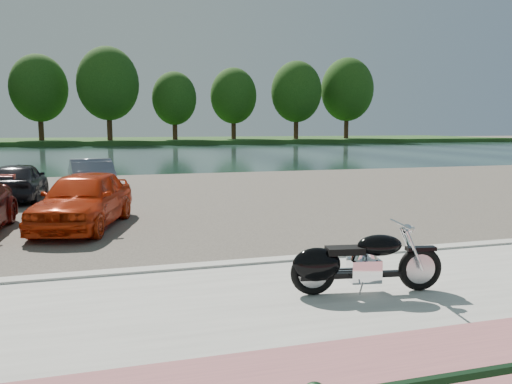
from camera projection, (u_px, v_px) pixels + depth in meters
The scene contains 12 objects.
ground at pixel (311, 303), 7.32m from camera, with size 200.00×200.00×0.00m, color #595447.
promenade at pixel (341, 326), 6.36m from camera, with size 60.00×6.00×0.10m, color #A8A69E.
pink_path at pixel (407, 378), 4.92m from camera, with size 60.00×2.00×0.01m, color #98565D.
kerb at pixel (270, 263), 9.21m from camera, with size 60.00×0.30×0.14m, color #A8A69E.
parking_lot at pixel (194, 198), 17.80m from camera, with size 60.00×18.00×0.04m, color #474239.
river at pixel (144, 154), 45.43m from camera, with size 120.00×40.00×0.00m, color #1A302D.
far_bank at pixel (131, 141), 75.87m from camera, with size 120.00×24.00×0.60m, color #20481A.
far_trees at pixel (163, 91), 70.20m from camera, with size 70.25×10.68×12.52m.
motorcycle at pixel (353, 263), 7.39m from camera, with size 2.32×0.79×1.05m.
car_4 at pixel (84, 199), 12.49m from camera, with size 1.69×4.19×1.43m, color red.
car_8 at pixel (19, 181), 17.08m from camera, with size 1.56×3.88×1.32m, color black.
car_9 at pixel (90, 176), 18.61m from camera, with size 1.42×4.08×1.34m, color slate.
Camera 1 is at (-2.72, -6.54, 2.58)m, focal length 35.00 mm.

